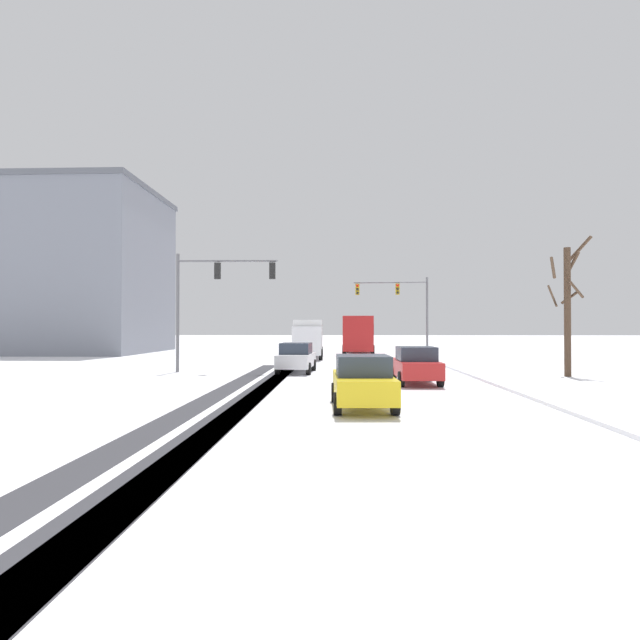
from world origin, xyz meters
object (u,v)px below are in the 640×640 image
(bare_tree_sidewalk_mid, at_px, (568,303))
(office_building_far_left_block, at_px, (47,271))
(car_red_second, at_px, (416,365))
(box_truck_delivery, at_px, (308,338))
(car_white_lead, at_px, (296,358))
(traffic_signal_near_left, at_px, (212,288))
(bus_oncoming, at_px, (359,332))
(car_yellow_cab_third, at_px, (363,381))
(traffic_signal_far_right, at_px, (401,300))

(bare_tree_sidewalk_mid, height_order, office_building_far_left_block, office_building_far_left_block)
(car_red_second, height_order, bare_tree_sidewalk_mid, bare_tree_sidewalk_mid)
(box_truck_delivery, bearing_deg, car_white_lead, -89.44)
(traffic_signal_near_left, relative_size, car_white_lead, 1.55)
(car_red_second, height_order, bus_oncoming, bus_oncoming)
(car_white_lead, distance_m, car_yellow_cab_third, 12.63)
(traffic_signal_far_right, bearing_deg, bus_oncoming, 122.69)
(office_building_far_left_block, bearing_deg, box_truck_delivery, -18.63)
(car_white_lead, bearing_deg, car_yellow_cab_third, -76.08)
(car_yellow_cab_third, bearing_deg, traffic_signal_near_left, 121.74)
(traffic_signal_far_right, distance_m, box_truck_delivery, 8.18)
(traffic_signal_near_left, xyz_separation_m, car_white_lead, (4.64, -0.15, -3.81))
(traffic_signal_far_right, relative_size, car_white_lead, 1.55)
(car_yellow_cab_third, xyz_separation_m, bare_tree_sidewalk_mid, (10.72, 10.60, 2.84))
(bus_oncoming, height_order, bare_tree_sidewalk_mid, bare_tree_sidewalk_mid)
(car_yellow_cab_third, relative_size, bare_tree_sidewalk_mid, 0.59)
(bare_tree_sidewalk_mid, bearing_deg, box_truck_delivery, 133.79)
(box_truck_delivery, bearing_deg, bare_tree_sidewalk_mid, -46.21)
(bus_oncoming, relative_size, office_building_far_left_block, 0.53)
(traffic_signal_far_right, distance_m, office_building_far_left_block, 34.51)
(bare_tree_sidewalk_mid, xyz_separation_m, office_building_far_left_block, (-39.96, 23.27, 4.24))
(car_white_lead, relative_size, office_building_far_left_block, 0.20)
(traffic_signal_far_right, relative_size, car_yellow_cab_third, 1.56)
(traffic_signal_far_right, distance_m, bare_tree_sidewalk_mid, 17.17)
(box_truck_delivery, bearing_deg, traffic_signal_far_right, 10.75)
(office_building_far_left_block, bearing_deg, bus_oncoming, -4.36)
(car_red_second, xyz_separation_m, box_truck_delivery, (-5.79, 18.08, 0.82))
(bus_oncoming, bearing_deg, car_red_second, -86.37)
(traffic_signal_far_right, height_order, car_yellow_cab_third, traffic_signal_far_right)
(office_building_far_left_block, bearing_deg, traffic_signal_near_left, -44.86)
(box_truck_delivery, height_order, office_building_far_left_block, office_building_far_left_block)
(traffic_signal_far_right, distance_m, car_white_lead, 16.48)
(bus_oncoming, xyz_separation_m, box_truck_delivery, (-4.23, -6.48, -0.36))
(traffic_signal_far_right, xyz_separation_m, traffic_signal_near_left, (-11.99, -14.08, -0.02))
(bus_oncoming, xyz_separation_m, bare_tree_sidewalk_mid, (9.65, -20.96, 1.66))
(traffic_signal_near_left, bearing_deg, office_building_far_left_block, 135.14)
(car_red_second, relative_size, box_truck_delivery, 0.55)
(traffic_signal_far_right, height_order, box_truck_delivery, traffic_signal_far_right)
(traffic_signal_near_left, bearing_deg, box_truck_delivery, 70.37)
(traffic_signal_near_left, xyz_separation_m, office_building_far_left_block, (-21.56, 21.46, 3.28))
(traffic_signal_near_left, bearing_deg, bare_tree_sidewalk_mid, -5.63)
(car_red_second, bearing_deg, car_yellow_cab_third, -110.56)
(car_white_lead, bearing_deg, bus_oncoming, 77.99)
(traffic_signal_far_right, height_order, bus_oncoming, traffic_signal_far_right)
(car_white_lead, height_order, car_yellow_cab_third, same)
(traffic_signal_far_right, xyz_separation_m, bare_tree_sidewalk_mid, (6.40, -15.90, -0.99))
(traffic_signal_near_left, xyz_separation_m, car_red_second, (10.31, -5.41, -3.81))
(traffic_signal_near_left, height_order, box_truck_delivery, traffic_signal_near_left)
(traffic_signal_near_left, distance_m, bare_tree_sidewalk_mid, 18.51)
(bus_oncoming, distance_m, box_truck_delivery, 7.75)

